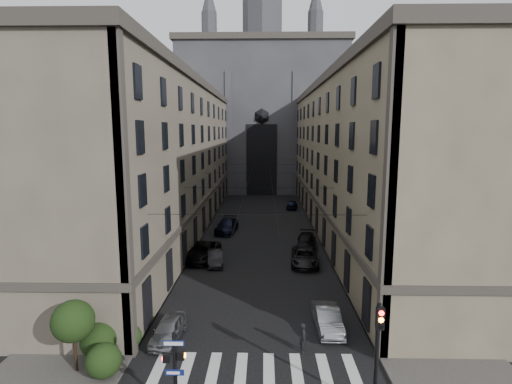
# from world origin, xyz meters

# --- Properties ---
(sidewalk_left) EXTENTS (7.00, 80.00, 0.15)m
(sidewalk_left) POSITION_xyz_m (-10.50, 36.00, 0.07)
(sidewalk_left) COLOR #383533
(sidewalk_left) RESTS_ON ground
(sidewalk_right) EXTENTS (7.00, 80.00, 0.15)m
(sidewalk_right) POSITION_xyz_m (10.50, 36.00, 0.07)
(sidewalk_right) COLOR #383533
(sidewalk_right) RESTS_ON ground
(zebra_crossing) EXTENTS (11.00, 3.20, 0.01)m
(zebra_crossing) POSITION_xyz_m (0.00, 5.00, 0.01)
(zebra_crossing) COLOR beige
(zebra_crossing) RESTS_ON ground
(building_left) EXTENTS (13.60, 60.60, 18.85)m
(building_left) POSITION_xyz_m (-13.44, 36.00, 9.34)
(building_left) COLOR #544B40
(building_left) RESTS_ON ground
(building_right) EXTENTS (13.60, 60.60, 18.85)m
(building_right) POSITION_xyz_m (13.44, 36.00, 9.34)
(building_right) COLOR brown
(building_right) RESTS_ON ground
(gothic_tower) EXTENTS (35.00, 23.00, 58.00)m
(gothic_tower) POSITION_xyz_m (0.00, 74.96, 17.80)
(gothic_tower) COLOR #2D2D33
(gothic_tower) RESTS_ON ground
(pedestrian_signal_left) EXTENTS (1.02, 0.38, 4.00)m
(pedestrian_signal_left) POSITION_xyz_m (-3.51, 1.50, 2.32)
(pedestrian_signal_left) COLOR black
(pedestrian_signal_left) RESTS_ON ground
(traffic_light_right) EXTENTS (0.34, 0.50, 5.20)m
(traffic_light_right) POSITION_xyz_m (5.60, 1.92, 3.29)
(traffic_light_right) COLOR black
(traffic_light_right) RESTS_ON ground
(shrub_cluster) EXTENTS (3.90, 4.40, 3.90)m
(shrub_cluster) POSITION_xyz_m (-8.72, 5.01, 1.80)
(shrub_cluster) COLOR black
(shrub_cluster) RESTS_ON sidewalk_left
(tram_wires) EXTENTS (14.00, 60.00, 0.43)m
(tram_wires) POSITION_xyz_m (0.00, 35.63, 7.25)
(tram_wires) COLOR black
(tram_wires) RESTS_ON ground
(car_left_near) EXTENTS (1.89, 4.10, 1.36)m
(car_left_near) POSITION_xyz_m (-5.40, 8.00, 0.68)
(car_left_near) COLOR slate
(car_left_near) RESTS_ON ground
(car_left_midnear) EXTENTS (1.94, 4.26, 1.35)m
(car_left_midnear) POSITION_xyz_m (-4.20, 22.08, 0.68)
(car_left_midnear) COLOR black
(car_left_midnear) RESTS_ON ground
(car_left_midfar) EXTENTS (3.51, 6.24, 1.65)m
(car_left_midfar) POSITION_xyz_m (-5.69, 23.43, 0.82)
(car_left_midfar) COLOR black
(car_left_midfar) RESTS_ON ground
(car_left_far) EXTENTS (2.97, 5.93, 1.65)m
(car_left_far) POSITION_xyz_m (-4.24, 34.42, 0.83)
(car_left_far) COLOR black
(car_left_far) RESTS_ON ground
(car_right_near) EXTENTS (1.62, 4.41, 1.44)m
(car_right_near) POSITION_xyz_m (4.62, 9.52, 0.72)
(car_right_near) COLOR gray
(car_right_near) RESTS_ON ground
(car_right_midnear) EXTENTS (3.00, 5.74, 1.54)m
(car_right_midnear) POSITION_xyz_m (4.42, 22.27, 0.77)
(car_right_midnear) COLOR black
(car_right_midnear) RESTS_ON ground
(car_right_midfar) EXTENTS (2.65, 5.22, 1.45)m
(car_right_midfar) POSITION_xyz_m (5.21, 28.10, 0.73)
(car_right_midfar) COLOR black
(car_right_midfar) RESTS_ON ground
(car_right_far) EXTENTS (2.13, 4.14, 1.35)m
(car_right_far) POSITION_xyz_m (5.05, 49.74, 0.67)
(car_right_far) COLOR black
(car_right_far) RESTS_ON ground
(pedestrian) EXTENTS (0.50, 0.69, 1.75)m
(pedestrian) POSITION_xyz_m (2.78, 6.84, 0.88)
(pedestrian) COLOR black
(pedestrian) RESTS_ON ground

